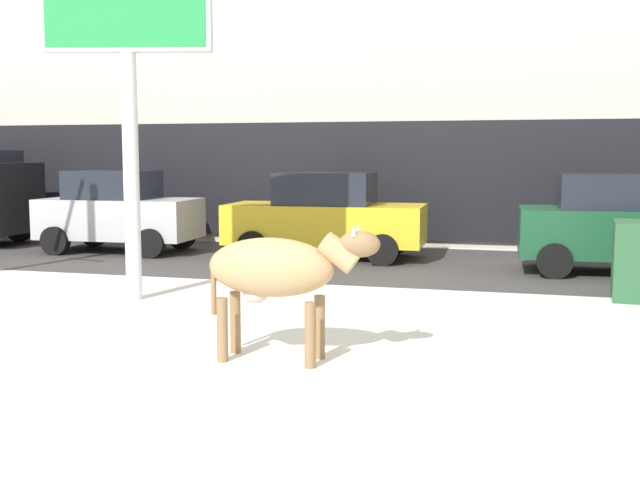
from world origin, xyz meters
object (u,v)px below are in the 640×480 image
Objects in this scene: pedestrian_by_cars at (264,208)px; billboard at (126,13)px; car_darkgreen_hatchback at (614,224)px; car_yellow_sedan at (326,216)px; pedestrian_near_billboard at (333,209)px; car_silver_hatchback at (118,211)px; cow_tan at (277,270)px.

billboard is at bearing -85.34° from pedestrian_by_cars.
car_darkgreen_hatchback is 8.61m from pedestrian_by_cars.
pedestrian_near_billboard is (-0.45, 2.45, -0.03)m from car_yellow_sedan.
car_darkgreen_hatchback is at bearing -6.94° from car_yellow_sedan.
car_darkgreen_hatchback is 2.06× the size of pedestrian_by_cars.
pedestrian_by_cars is at bearing 158.54° from car_darkgreen_hatchback.
car_darkgreen_hatchback is at bearing -21.46° from pedestrian_by_cars.
car_darkgreen_hatchback is (10.59, -0.48, 0.00)m from car_silver_hatchback.
car_yellow_sedan is (4.84, 0.22, -0.02)m from car_silver_hatchback.
billboard is 6.97m from car_silver_hatchback.
cow_tan is at bearing -40.50° from billboard.
pedestrian_by_cars is (2.57, 2.67, -0.05)m from car_silver_hatchback.
car_silver_hatchback is 10.60m from car_darkgreen_hatchback.
billboard is 8.65m from pedestrian_near_billboard.
pedestrian_by_cars is (-8.02, 3.15, -0.05)m from car_darkgreen_hatchback.
pedestrian_near_billboard is at bearing 81.47° from billboard.
car_silver_hatchback is at bearing -133.88° from pedestrian_by_cars.
car_darkgreen_hatchback is (4.13, 7.48, -0.07)m from cow_tan.
car_darkgreen_hatchback reaches higher than pedestrian_by_cars.
pedestrian_by_cars is (-1.82, 0.00, 0.00)m from pedestrian_near_billboard.
cow_tan is at bearing -78.77° from car_yellow_sedan.
car_darkgreen_hatchback is at bearing 61.11° from cow_tan.
car_yellow_sedan reaches higher than pedestrian_by_cars.
billboard reaches higher than car_darkgreen_hatchback.
cow_tan is 0.34× the size of billboard.
billboard is at bearing -106.77° from car_yellow_sedan.
car_yellow_sedan is 3.34m from pedestrian_by_cars.
billboard is at bearing -58.22° from car_silver_hatchback.
car_yellow_sedan is at bearing 173.06° from car_darkgreen_hatchback.
car_yellow_sedan is 1.20× the size of car_darkgreen_hatchback.
car_silver_hatchback is 2.06× the size of pedestrian_near_billboard.
car_yellow_sedan is at bearing 2.60° from car_silver_hatchback.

